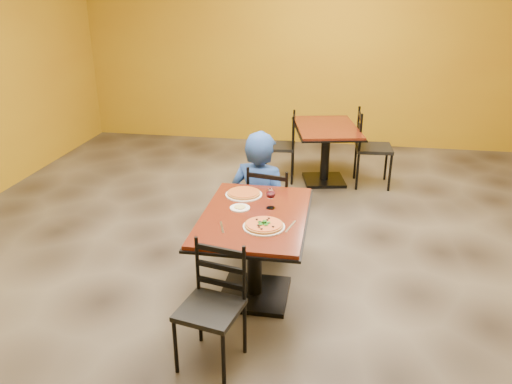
% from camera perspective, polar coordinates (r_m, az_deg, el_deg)
% --- Properties ---
extents(floor, '(7.00, 8.00, 0.01)m').
position_cam_1_polar(floor, '(4.67, 0.89, -8.30)').
color(floor, black).
rests_on(floor, ground).
extents(wall_back, '(7.00, 0.01, 3.00)m').
position_cam_1_polar(wall_back, '(8.04, 5.51, 16.00)').
color(wall_back, '#A78112').
rests_on(wall_back, ground).
extents(table_main, '(0.83, 1.23, 0.75)m').
position_cam_1_polar(table_main, '(3.97, -0.17, -5.03)').
color(table_main, '#591C0E').
rests_on(table_main, floor).
extents(table_second, '(0.99, 1.28, 0.75)m').
position_cam_1_polar(table_second, '(6.47, 7.97, 5.75)').
color(table_second, '#591C0E').
rests_on(table_second, floor).
extents(chair_main_near, '(0.45, 0.45, 0.84)m').
position_cam_1_polar(chair_main_near, '(3.38, -5.27, -13.26)').
color(chair_main_near, black).
rests_on(chair_main_near, floor).
extents(chair_main_far, '(0.47, 0.47, 0.89)m').
position_cam_1_polar(chair_main_far, '(4.73, 1.93, -1.81)').
color(chair_main_far, black).
rests_on(chair_main_far, floor).
extents(chair_second_left, '(0.43, 0.43, 0.90)m').
position_cam_1_polar(chair_second_left, '(6.55, 2.62, 5.18)').
color(chair_second_left, black).
rests_on(chair_second_left, floor).
extents(chair_second_right, '(0.46, 0.46, 0.97)m').
position_cam_1_polar(chair_second_right, '(6.51, 13.26, 4.85)').
color(chair_second_right, black).
rests_on(chair_second_right, floor).
extents(diner, '(0.67, 0.53, 1.18)m').
position_cam_1_polar(diner, '(4.73, 0.43, 0.12)').
color(diner, navy).
rests_on(diner, floor).
extents(plate_main, '(0.31, 0.31, 0.01)m').
position_cam_1_polar(plate_main, '(3.67, 0.91, -3.97)').
color(plate_main, white).
rests_on(plate_main, table_main).
extents(pizza_main, '(0.28, 0.28, 0.02)m').
position_cam_1_polar(pizza_main, '(3.66, 0.91, -3.75)').
color(pizza_main, maroon).
rests_on(pizza_main, plate_main).
extents(plate_far, '(0.31, 0.31, 0.01)m').
position_cam_1_polar(plate_far, '(4.22, -1.40, -0.30)').
color(plate_far, white).
rests_on(plate_far, table_main).
extents(pizza_far, '(0.28, 0.28, 0.02)m').
position_cam_1_polar(pizza_far, '(4.22, -1.40, -0.10)').
color(pizza_far, '#C57525').
rests_on(pizza_far, plate_far).
extents(side_plate, '(0.16, 0.16, 0.01)m').
position_cam_1_polar(side_plate, '(3.97, -1.84, -1.82)').
color(side_plate, white).
rests_on(side_plate, table_main).
extents(dip, '(0.09, 0.09, 0.01)m').
position_cam_1_polar(dip, '(3.97, -1.84, -1.70)').
color(dip, tan).
rests_on(dip, side_plate).
extents(wine_glass, '(0.08, 0.08, 0.18)m').
position_cam_1_polar(wine_glass, '(3.95, 1.68, -0.65)').
color(wine_glass, white).
rests_on(wine_glass, table_main).
extents(fork, '(0.07, 0.18, 0.00)m').
position_cam_1_polar(fork, '(3.68, -3.90, -4.02)').
color(fork, silver).
rests_on(fork, table_main).
extents(knife, '(0.07, 0.21, 0.00)m').
position_cam_1_polar(knife, '(3.69, 3.95, -3.94)').
color(knife, silver).
rests_on(knife, table_main).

